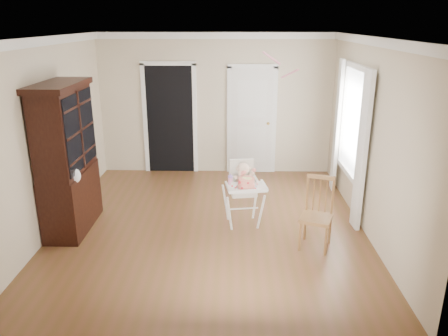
{
  "coord_description": "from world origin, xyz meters",
  "views": [
    {
      "loc": [
        0.34,
        -5.89,
        2.9
      ],
      "look_at": [
        0.21,
        -0.03,
        0.92
      ],
      "focal_mm": 35.0,
      "sensor_mm": 36.0,
      "label": 1
    }
  ],
  "objects_px": {
    "sippy_cup": "(230,180)",
    "china_cabinet": "(67,159)",
    "dining_chair": "(317,215)",
    "cake": "(246,183)",
    "high_chair": "(243,186)"
  },
  "relations": [
    {
      "from": "cake",
      "to": "sippy_cup",
      "type": "relative_size",
      "value": 1.8
    },
    {
      "from": "sippy_cup",
      "to": "dining_chair",
      "type": "xyz_separation_m",
      "value": [
        1.15,
        -0.52,
        -0.3
      ]
    },
    {
      "from": "sippy_cup",
      "to": "china_cabinet",
      "type": "xyz_separation_m",
      "value": [
        -2.29,
        -0.03,
        0.31
      ]
    },
    {
      "from": "cake",
      "to": "dining_chair",
      "type": "xyz_separation_m",
      "value": [
        0.93,
        -0.4,
        -0.3
      ]
    },
    {
      "from": "cake",
      "to": "dining_chair",
      "type": "distance_m",
      "value": 1.05
    },
    {
      "from": "high_chair",
      "to": "china_cabinet",
      "type": "bearing_deg",
      "value": 174.91
    },
    {
      "from": "sippy_cup",
      "to": "dining_chair",
      "type": "bearing_deg",
      "value": -24.14
    },
    {
      "from": "high_chair",
      "to": "cake",
      "type": "xyz_separation_m",
      "value": [
        0.04,
        -0.25,
        0.14
      ]
    },
    {
      "from": "high_chair",
      "to": "sippy_cup",
      "type": "distance_m",
      "value": 0.27
    },
    {
      "from": "sippy_cup",
      "to": "china_cabinet",
      "type": "distance_m",
      "value": 2.31
    },
    {
      "from": "high_chair",
      "to": "cake",
      "type": "distance_m",
      "value": 0.29
    },
    {
      "from": "cake",
      "to": "sippy_cup",
      "type": "xyz_separation_m",
      "value": [
        -0.22,
        0.11,
        0.0
      ]
    },
    {
      "from": "sippy_cup",
      "to": "china_cabinet",
      "type": "bearing_deg",
      "value": -179.16
    },
    {
      "from": "cake",
      "to": "dining_chair",
      "type": "relative_size",
      "value": 0.31
    },
    {
      "from": "sippy_cup",
      "to": "high_chair",
      "type": "bearing_deg",
      "value": 35.73
    }
  ]
}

